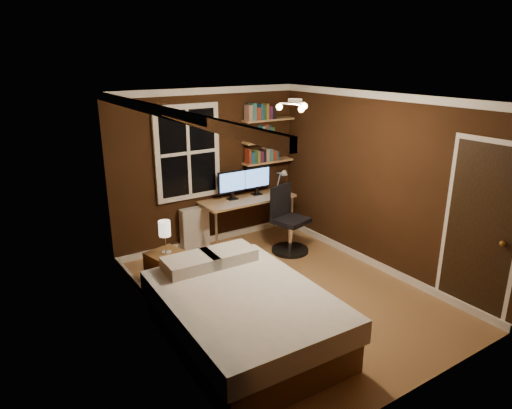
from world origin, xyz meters
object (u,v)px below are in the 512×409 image
desk_lamp (281,181)px  bedside_lamp (165,237)px  monitor_right (257,181)px  desk (248,202)px  office_chair (288,227)px  bed (243,315)px  nightstand (167,272)px  radiator (195,228)px  monitor_left (232,185)px

desk_lamp → bedside_lamp: bearing=-162.1°
monitor_right → desk_lamp: bearing=-25.1°
bedside_lamp → desk: bedside_lamp is taller
monitor_right → bedside_lamp: bearing=-154.9°
monitor_right → office_chair: monitor_right is taller
bed → nightstand: size_ratio=4.07×
bed → desk_lamp: (2.15, 2.26, 0.65)m
monitor_right → office_chair: 0.97m
radiator → office_chair: size_ratio=0.64×
monitor_left → desk_lamp: bearing=-11.7°
radiator → office_chair: 1.48m
desk → monitor_right: 0.38m
nightstand → monitor_left: size_ratio=1.05×
monitor_left → desk: bearing=-18.1°
bed → desk: 2.84m
nightstand → radiator: size_ratio=0.80×
bedside_lamp → monitor_right: size_ratio=0.84×
radiator → monitor_left: size_ratio=1.31×
desk_lamp → office_chair: size_ratio=0.42×
desk → monitor_left: size_ratio=3.05×
monitor_right → desk_lamp: monitor_right is taller
bed → desk: size_ratio=1.40×
radiator → desk_lamp: bearing=-11.1°
monitor_left → monitor_right: 0.47m
radiator → bed: bearing=-104.7°
office_chair → desk_lamp: bearing=48.8°
monitor_left → radiator: bearing=169.6°
nightstand → monitor_right: size_ratio=1.05×
nightstand → radiator: (0.91, 1.06, 0.07)m
desk → desk_lamp: 0.67m
monitor_left → bed: bearing=-118.2°
bedside_lamp → monitor_left: bearing=31.4°
nightstand → desk_lamp: bearing=4.2°
office_chair → monitor_left: bearing=109.9°
monitor_left → desk_lamp: (0.84, -0.17, -0.02)m
desk_lamp → office_chair: bearing=-116.5°
bed → desk_lamp: bearing=48.3°
nightstand → bedside_lamp: bedside_lamp is taller
bed → radiator: (0.67, 2.55, 0.03)m
nightstand → desk: (1.79, 0.87, 0.41)m
desk_lamp → radiator: bearing=168.9°
monitor_right → office_chair: bearing=-84.9°
monitor_left → office_chair: size_ratio=0.49×
desk_lamp → monitor_left: bearing=168.3°
bed → office_chair: 2.48m
nightstand → desk: 2.03m
nightstand → desk_lamp: desk_lamp is taller
nightstand → monitor_right: (2.02, 0.95, 0.71)m
bed → monitor_right: bearing=55.7°
bed → radiator: bed is taller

